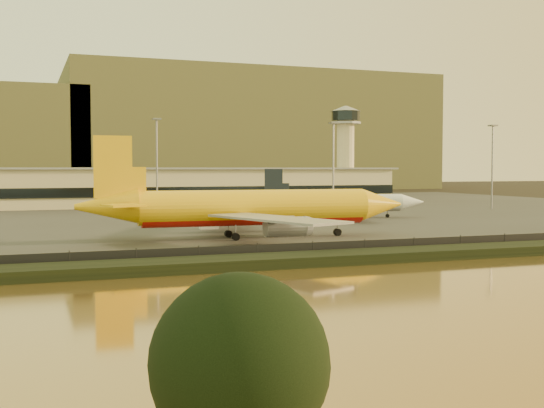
{
  "coord_description": "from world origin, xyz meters",
  "views": [
    {
      "loc": [
        -43.14,
        -98.1,
        12.52
      ],
      "look_at": [
        -2.78,
        12.0,
        6.38
      ],
      "focal_mm": 45.0,
      "sensor_mm": 36.0,
      "label": 1
    }
  ],
  "objects": [
    {
      "name": "ground",
      "position": [
        0.0,
        0.0,
        0.0
      ],
      "size": [
        900.0,
        900.0,
        0.0
      ],
      "primitive_type": "plane",
      "color": "black",
      "rests_on": "ground"
    },
    {
      "name": "embankment",
      "position": [
        0.0,
        -17.0,
        0.7
      ],
      "size": [
        320.0,
        7.0,
        1.4
      ],
      "primitive_type": "cube",
      "color": "black",
      "rests_on": "ground"
    },
    {
      "name": "tarmac",
      "position": [
        0.0,
        95.0,
        0.1
      ],
      "size": [
        320.0,
        220.0,
        0.2
      ],
      "primitive_type": "cube",
      "color": "#2D2D2D",
      "rests_on": "ground"
    },
    {
      "name": "perimeter_fence",
      "position": [
        0.0,
        -13.0,
        1.3
      ],
      "size": [
        300.0,
        0.05,
        2.2
      ],
      "primitive_type": "cube",
      "color": "black",
      "rests_on": "tarmac"
    },
    {
      "name": "terminal_building",
      "position": [
        -14.52,
        125.55,
        6.25
      ],
      "size": [
        202.0,
        25.0,
        12.6
      ],
      "color": "#C2AF87",
      "rests_on": "tarmac"
    },
    {
      "name": "control_tower",
      "position": [
        70.0,
        131.0,
        21.66
      ],
      "size": [
        11.2,
        11.2,
        35.5
      ],
      "color": "#C2AF87",
      "rests_on": "tarmac"
    },
    {
      "name": "apron_light_masts",
      "position": [
        15.0,
        75.0,
        15.7
      ],
      "size": [
        152.2,
        12.2,
        25.4
      ],
      "color": "slate",
      "rests_on": "tarmac"
    },
    {
      "name": "distant_hills",
      "position": [
        -20.74,
        340.0,
        31.39
      ],
      "size": [
        470.0,
        160.0,
        70.0
      ],
      "color": "olive",
      "rests_on": "ground"
    },
    {
      "name": "dhl_cargo_jet",
      "position": [
        -5.78,
        15.34,
        5.49
      ],
      "size": [
        59.31,
        58.07,
        17.72
      ],
      "rotation": [
        0.0,
        0.0,
        -0.05
      ],
      "color": "#EDAF0C",
      "rests_on": "tarmac"
    },
    {
      "name": "white_narrowbody_jet",
      "position": [
        31.39,
        55.61,
        3.84
      ],
      "size": [
        41.64,
        39.66,
        12.2
      ],
      "rotation": [
        0.0,
        0.0,
        -0.3
      ],
      "color": "silver",
      "rests_on": "tarmac"
    },
    {
      "name": "gse_vehicle_yellow",
      "position": [
        8.72,
        28.24,
        0.98
      ],
      "size": [
        3.72,
        2.34,
        1.55
      ],
      "primitive_type": "cube",
      "rotation": [
        0.0,
        0.0,
        -0.24
      ],
      "color": "#EDAF0C",
      "rests_on": "tarmac"
    },
    {
      "name": "gse_vehicle_white",
      "position": [
        -7.73,
        35.77,
        1.05
      ],
      "size": [
        3.82,
        1.8,
        1.7
      ],
      "primitive_type": "cube",
      "rotation": [
        0.0,
        0.0,
        -0.03
      ],
      "color": "silver",
      "rests_on": "tarmac"
    },
    {
      "name": "shore_tree",
      "position": [
        -35.92,
        -75.94,
        5.65
      ],
      "size": [
        6.74,
        6.25,
        8.99
      ],
      "rotation": [
        0.0,
        0.0,
        -0.14
      ],
      "color": "black",
      "rests_on": "ground"
    }
  ]
}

